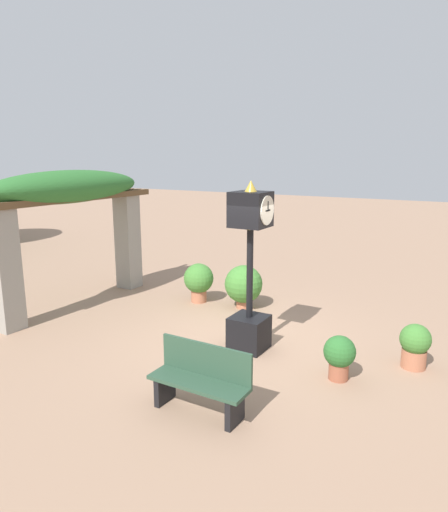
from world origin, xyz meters
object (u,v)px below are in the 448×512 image
object	(u,v)px
pedestal_clock	(250,272)
potted_plant_near_right	(199,280)
potted_plant_near_left	(415,344)
park_bench	(201,380)
potted_plant_far_right	(339,355)
potted_plant_far_left	(244,285)

from	to	relation	value
pedestal_clock	potted_plant_near_right	bearing A→B (deg)	51.35
pedestal_clock	potted_plant_near_left	distance (m)	2.84
pedestal_clock	park_bench	size ratio (longest dim) A/B	2.14
potted_plant_far_right	park_bench	xyz separation A→B (m)	(-1.76, 1.31, 0.04)
potted_plant_far_left	park_bench	size ratio (longest dim) A/B	0.70
potted_plant_near_right	potted_plant_far_right	xyz separation A→B (m)	(-2.07, -3.85, -0.12)
potted_plant_far_right	potted_plant_near_left	bearing A→B (deg)	-42.87
pedestal_clock	potted_plant_far_left	bearing A→B (deg)	30.33
pedestal_clock	potted_plant_far_left	world-z (taller)	pedestal_clock
pedestal_clock	potted_plant_far_right	bearing A→B (deg)	-100.88
pedestal_clock	potted_plant_near_left	world-z (taller)	pedestal_clock
potted_plant_near_left	park_bench	size ratio (longest dim) A/B	0.53
potted_plant_near_left	park_bench	bearing A→B (deg)	140.99
pedestal_clock	potted_plant_near_right	distance (m)	2.92
potted_plant_near_right	potted_plant_far_right	size ratio (longest dim) A/B	1.31
potted_plant_near_right	potted_plant_near_left	bearing A→B (deg)	-102.85
potted_plant_near_right	potted_plant_far_left	xyz separation A→B (m)	(0.14, -1.08, 0.01)
potted_plant_near_right	park_bench	bearing A→B (deg)	-146.38
potted_plant_far_left	park_bench	world-z (taller)	potted_plant_far_left
potted_plant_far_left	park_bench	distance (m)	4.22
potted_plant_near_left	park_bench	world-z (taller)	park_bench
pedestal_clock	potted_plant_near_left	xyz separation A→B (m)	(0.66, -2.58, -0.98)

